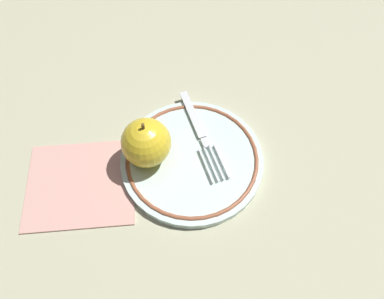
{
  "coord_description": "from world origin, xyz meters",
  "views": [
    {
      "loc": [
        -0.08,
        -0.27,
        0.48
      ],
      "look_at": [
        0.02,
        -0.01,
        0.03
      ],
      "focal_mm": 35.0,
      "sensor_mm": 36.0,
      "label": 1
    }
  ],
  "objects_px": {
    "plate": "(192,159)",
    "apple_red_whole": "(146,143)",
    "fork": "(200,131)",
    "napkin_folded": "(81,183)"
  },
  "relations": [
    {
      "from": "plate",
      "to": "napkin_folded",
      "type": "bearing_deg",
      "value": 172.0
    },
    {
      "from": "napkin_folded",
      "to": "plate",
      "type": "bearing_deg",
      "value": -8.0
    },
    {
      "from": "plate",
      "to": "fork",
      "type": "bearing_deg",
      "value": 54.41
    },
    {
      "from": "fork",
      "to": "napkin_folded",
      "type": "bearing_deg",
      "value": -83.49
    },
    {
      "from": "fork",
      "to": "napkin_folded",
      "type": "xyz_separation_m",
      "value": [
        -0.19,
        -0.01,
        -0.01
      ]
    },
    {
      "from": "plate",
      "to": "apple_red_whole",
      "type": "xyz_separation_m",
      "value": [
        -0.06,
        0.02,
        0.04
      ]
    },
    {
      "from": "apple_red_whole",
      "to": "fork",
      "type": "distance_m",
      "value": 0.09
    },
    {
      "from": "plate",
      "to": "apple_red_whole",
      "type": "relative_size",
      "value": 2.67
    },
    {
      "from": "plate",
      "to": "fork",
      "type": "relative_size",
      "value": 1.23
    },
    {
      "from": "apple_red_whole",
      "to": "fork",
      "type": "relative_size",
      "value": 0.46
    }
  ]
}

